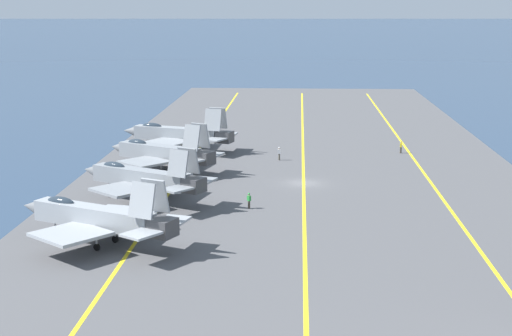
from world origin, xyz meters
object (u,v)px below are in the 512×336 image
at_px(crew_green_vest, 249,200).
at_px(crew_yellow_vest, 401,146).
at_px(parked_jet_second, 143,178).
at_px(parked_jet_fourth, 178,134).
at_px(parked_jet_third, 162,153).
at_px(parked_jet_nearest, 97,217).
at_px(crew_white_vest, 279,153).

height_order(crew_green_vest, crew_yellow_vest, crew_yellow_vest).
height_order(parked_jet_second, parked_jet_fourth, parked_jet_fourth).
relative_size(parked_jet_third, crew_yellow_vest, 8.96).
relative_size(parked_jet_nearest, parked_jet_third, 1.05).
height_order(parked_jet_fourth, crew_white_vest, parked_jet_fourth).
relative_size(parked_jet_nearest, crew_green_vest, 9.94).
distance_m(parked_jet_second, parked_jet_third, 16.05).
relative_size(parked_jet_fourth, crew_white_vest, 9.50).
relative_size(parked_jet_second, parked_jet_fourth, 0.91).
bearing_deg(parked_jet_third, parked_jet_nearest, 179.49).
xyz_separation_m(parked_jet_nearest, crew_yellow_vest, (44.58, -31.96, -1.57)).
xyz_separation_m(parked_jet_nearest, crew_green_vest, (13.18, -12.47, -1.63)).
height_order(parked_jet_nearest, crew_white_vest, parked_jet_nearest).
bearing_deg(parked_jet_second, crew_yellow_vest, -46.13).
distance_m(parked_jet_nearest, crew_green_vest, 18.21).
bearing_deg(parked_jet_nearest, crew_white_vest, -21.15).
bearing_deg(crew_green_vest, crew_white_vest, -5.53).
bearing_deg(parked_jet_fourth, crew_white_vest, -113.38).
relative_size(parked_jet_third, parked_jet_fourth, 0.91).
xyz_separation_m(parked_jet_second, crew_green_vest, (-1.72, -11.38, -1.81)).
relative_size(parked_jet_second, crew_white_vest, 8.64).
distance_m(parked_jet_third, parked_jet_fourth, 13.99).
bearing_deg(parked_jet_nearest, crew_yellow_vest, -35.64).
distance_m(parked_jet_fourth, crew_white_vest, 16.04).
xyz_separation_m(parked_jet_second, crew_white_vest, (23.68, -13.84, -1.72)).
xyz_separation_m(crew_green_vest, crew_yellow_vest, (31.40, -19.49, 0.05)).
bearing_deg(crew_yellow_vest, parked_jet_second, 133.87).
bearing_deg(parked_jet_second, crew_white_vest, -30.31).
relative_size(parked_jet_second, crew_green_vest, 9.48).
distance_m(parked_jet_nearest, parked_jet_fourth, 44.91).
xyz_separation_m(parked_jet_nearest, parked_jet_third, (30.93, -0.28, -0.18)).
bearing_deg(crew_yellow_vest, parked_jet_third, 113.31).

